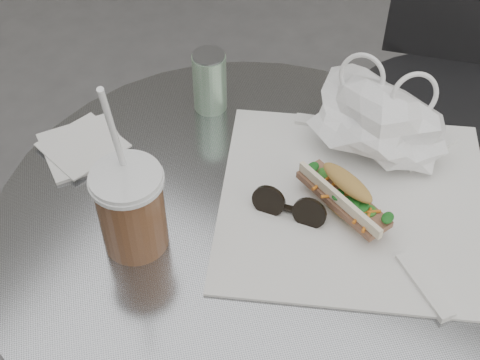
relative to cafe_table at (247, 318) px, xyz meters
The scene contains 9 objects.
cafe_table is the anchor object (origin of this frame).
chair_far 0.75m from the cafe_table, 83.45° to the left, with size 0.42×0.45×0.78m.
sandwich_paper 0.32m from the cafe_table, 42.47° to the left, with size 0.40×0.38×0.00m, color white.
banh_mi 0.34m from the cafe_table, 37.76° to the left, with size 0.20×0.14×0.07m.
iced_coffee 0.38m from the cafe_table, 133.32° to the right, with size 0.10×0.10×0.29m.
sunglasses 0.30m from the cafe_table, 34.71° to the left, with size 0.11×0.04×0.05m.
plastic_bag 0.41m from the cafe_table, 69.51° to the left, with size 0.21×0.16×0.11m, color white, non-canonical shape.
napkin_stack 0.41m from the cafe_table, behind, with size 0.17×0.17×0.01m.
drink_can 0.42m from the cafe_table, 136.32° to the left, with size 0.06×0.06×0.11m.
Camera 1 is at (0.32, -0.34, 1.49)m, focal length 50.00 mm.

